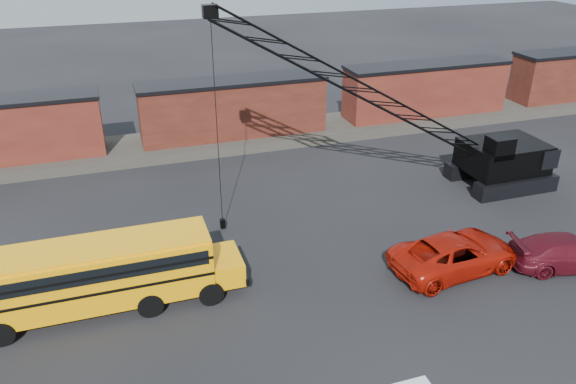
% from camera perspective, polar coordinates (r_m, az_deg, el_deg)
% --- Properties ---
extents(ground, '(160.00, 160.00, 0.00)m').
position_cam_1_polar(ground, '(24.34, 6.89, -13.10)').
color(ground, black).
rests_on(ground, ground).
extents(gravel_berm, '(120.00, 5.00, 0.70)m').
position_cam_1_polar(gravel_berm, '(42.52, -5.44, 5.43)').
color(gravel_berm, '#464239').
rests_on(gravel_berm, ground).
extents(boxcar_mid, '(13.70, 3.10, 4.17)m').
position_cam_1_polar(boxcar_mid, '(41.73, -5.59, 8.53)').
color(boxcar_mid, '#572318').
rests_on(boxcar_mid, gravel_berm).
extents(boxcar_east_near, '(13.70, 3.10, 4.17)m').
position_cam_1_polar(boxcar_east_near, '(47.65, 13.80, 10.14)').
color(boxcar_east_near, '#481614').
rests_on(boxcar_east_near, gravel_berm).
extents(school_bus, '(11.65, 2.65, 3.19)m').
position_cam_1_polar(school_bus, '(25.21, -18.58, -7.86)').
color(school_bus, orange).
rests_on(school_bus, ground).
extents(red_pickup, '(6.71, 3.61, 1.79)m').
position_cam_1_polar(red_pickup, '(28.07, 16.60, -6.00)').
color(red_pickup, '#A21307').
rests_on(red_pickup, ground).
extents(maroon_suv, '(5.98, 3.49, 1.63)m').
position_cam_1_polar(maroon_suv, '(30.34, 26.54, -5.47)').
color(maroon_suv, '#4E0D17').
rests_on(maroon_suv, ground).
extents(crawler_crane, '(21.24, 4.20, 11.95)m').
position_cam_1_polar(crawler_crane, '(31.67, 9.99, 8.96)').
color(crawler_crane, black).
rests_on(crawler_crane, ground).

